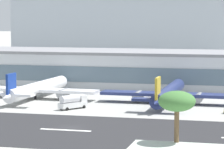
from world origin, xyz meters
The scene contains 9 objects.
ground_plane centered at (0.00, 0.00, 0.00)m, with size 1400.00×1400.00×0.00m, color #9E9E99.
runway_strip centered at (0.00, -3.48, 0.04)m, with size 800.00×38.60×0.08m, color #262628.
runway_centreline_dash_4 centered at (-0.23, -3.48, 0.09)m, with size 12.00×1.20×0.01m, color white.
terminal_building centered at (-2.92, 82.51, 6.45)m, with size 186.30×28.73×12.88m.
distant_hotel_block centered at (-25.23, 182.69, 24.63)m, with size 122.54×32.94×49.25m, color #A8B2BC.
airliner_navy_tail_gate_0 centered at (-25.21, 42.67, 3.02)m, with size 39.43×45.48×9.49m.
airliner_gold_tail_gate_1 centered at (15.99, 42.04, 3.03)m, with size 39.92×45.61×9.52m.
service_fuel_truck_0 centered at (-8.02, 26.48, 2.03)m, with size 6.89×8.51×3.95m.
palm_tree_0 centered at (30.95, -47.12, 13.39)m, with size 5.36×5.36×15.37m.
Camera 1 is at (42.68, -132.60, 26.35)m, focal length 97.81 mm.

